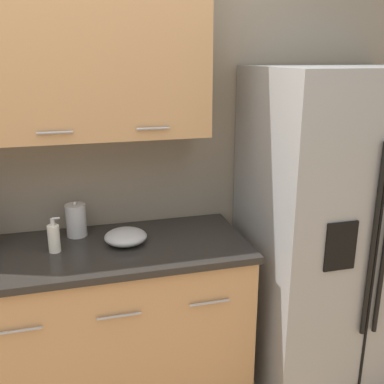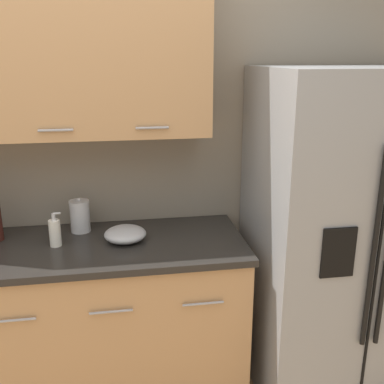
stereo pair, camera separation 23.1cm
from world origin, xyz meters
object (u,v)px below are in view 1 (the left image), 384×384
at_px(soap_dispenser, 54,238).
at_px(mixing_bowl, 126,237).
at_px(steel_canister, 76,220).
at_px(refrigerator, 331,230).

distance_m(soap_dispenser, mixing_bowl, 0.35).
height_order(soap_dispenser, mixing_bowl, soap_dispenser).
distance_m(soap_dispenser, steel_canister, 0.21).
bearing_deg(steel_canister, soap_dispenser, -121.42).
bearing_deg(soap_dispenser, mixing_bowl, 0.98).
bearing_deg(mixing_bowl, refrigerator, -4.02).
bearing_deg(refrigerator, steel_canister, 169.51).
xyz_separation_m(refrigerator, steel_canister, (-1.38, 0.26, 0.10)).
xyz_separation_m(refrigerator, mixing_bowl, (-1.14, 0.08, 0.05)).
distance_m(refrigerator, mixing_bowl, 1.15).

